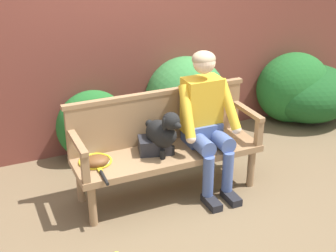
% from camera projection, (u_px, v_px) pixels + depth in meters
% --- Properties ---
extents(ground_plane, '(40.00, 40.00, 0.00)m').
position_uv_depth(ground_plane, '(168.00, 192.00, 4.49)').
color(ground_plane, brown).
extents(brick_garden_fence, '(8.00, 0.30, 2.29)m').
position_uv_depth(brick_garden_fence, '(119.00, 41.00, 5.08)').
color(brick_garden_fence, brown).
rests_on(brick_garden_fence, ground).
extents(hedge_bush_mid_left, '(0.91, 0.89, 0.98)m').
position_uv_depth(hedge_bush_mid_left, '(186.00, 101.00, 5.29)').
color(hedge_bush_mid_left, '#337538').
rests_on(hedge_bush_mid_left, ground).
extents(hedge_bush_mid_right, '(0.95, 0.75, 0.86)m').
position_uv_depth(hedge_bush_mid_right, '(293.00, 87.00, 5.85)').
color(hedge_bush_mid_right, '#1E5B23').
rests_on(hedge_bush_mid_right, ground).
extents(hedge_bush_far_left, '(1.16, 1.05, 0.69)m').
position_uv_depth(hedge_bush_far_left, '(309.00, 93.00, 5.93)').
color(hedge_bush_far_left, '#194C1E').
rests_on(hedge_bush_far_left, ground).
extents(hedge_bush_far_right, '(0.75, 0.45, 0.75)m').
position_uv_depth(hedge_bush_far_right, '(92.00, 125.00, 4.97)').
color(hedge_bush_far_right, '#1E5B23').
rests_on(hedge_bush_far_right, ground).
extents(garden_bench, '(1.71, 0.52, 0.44)m').
position_uv_depth(garden_bench, '(168.00, 157.00, 4.33)').
color(garden_bench, '#93704C').
rests_on(garden_bench, ground).
extents(bench_backrest, '(1.75, 0.06, 0.50)m').
position_uv_depth(bench_backrest, '(158.00, 116.00, 4.39)').
color(bench_backrest, '#93704C').
rests_on(bench_backrest, garden_bench).
extents(bench_armrest_left_end, '(0.06, 0.52, 0.28)m').
position_uv_depth(bench_armrest_left_end, '(80.00, 153.00, 3.85)').
color(bench_armrest_left_end, '#93704C').
rests_on(bench_armrest_left_end, garden_bench).
extents(bench_armrest_right_end, '(0.06, 0.52, 0.28)m').
position_uv_depth(bench_armrest_right_end, '(252.00, 120.00, 4.45)').
color(bench_armrest_right_end, '#93704C').
rests_on(bench_armrest_right_end, garden_bench).
extents(person_seated, '(0.56, 0.66, 1.31)m').
position_uv_depth(person_seated, '(206.00, 117.00, 4.32)').
color(person_seated, black).
rests_on(person_seated, ground).
extents(dog_on_bench, '(0.29, 0.43, 0.44)m').
position_uv_depth(dog_on_bench, '(163.00, 132.00, 4.16)').
color(dog_on_bench, black).
rests_on(dog_on_bench, garden_bench).
extents(tennis_racket, '(0.30, 0.57, 0.03)m').
position_uv_depth(tennis_racket, '(96.00, 163.00, 4.10)').
color(tennis_racket, yellow).
rests_on(tennis_racket, garden_bench).
extents(baseball_glove, '(0.25, 0.20, 0.09)m').
position_uv_depth(baseball_glove, '(96.00, 161.00, 4.05)').
color(baseball_glove, brown).
rests_on(baseball_glove, garden_bench).
extents(sports_bag, '(0.32, 0.26, 0.14)m').
position_uv_depth(sports_bag, '(155.00, 145.00, 4.26)').
color(sports_bag, '#232328').
rests_on(sports_bag, garden_bench).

